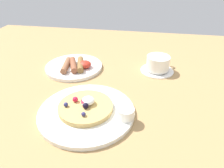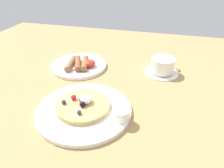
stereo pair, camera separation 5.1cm
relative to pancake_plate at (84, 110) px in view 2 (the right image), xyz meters
The scene contains 8 objects.
ground_plane 8.46cm from the pancake_plate, 63.42° to the left, with size 162.41×146.09×3.00cm, color #A58050.
pancake_plate is the anchor object (origin of this frame).
pancake_with_berries 1.71cm from the pancake_plate, 130.56° to the left, with size 15.72×15.72×3.63cm.
syrup_ramekin 11.81cm from the pancake_plate, ahead, with size 4.56×4.56×3.10cm.
breakfast_plate 29.77cm from the pancake_plate, 115.71° to the left, with size 22.80×22.80×1.31cm, color white.
fried_breakfast 27.52cm from the pancake_plate, 114.90° to the left, with size 13.02×12.68×2.95cm.
coffee_saucer 36.45cm from the pancake_plate, 55.77° to the left, with size 13.01×13.01×0.80cm, color white.
coffee_cup 36.70cm from the pancake_plate, 55.77° to the left, with size 8.98×10.80×5.48cm.
Camera 2 is at (16.32, -50.49, 38.60)cm, focal length 32.88 mm.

